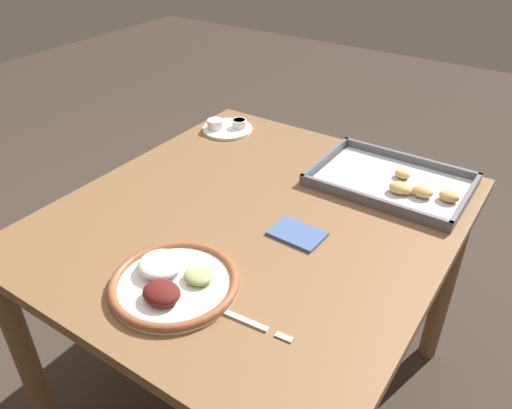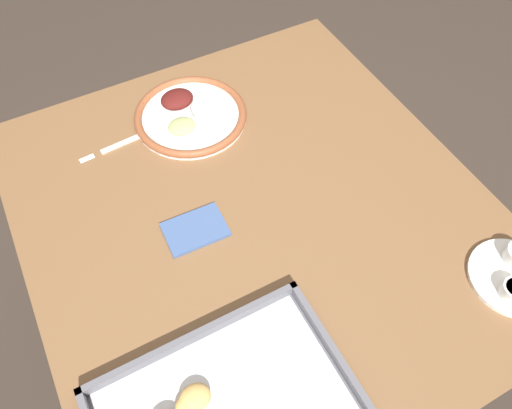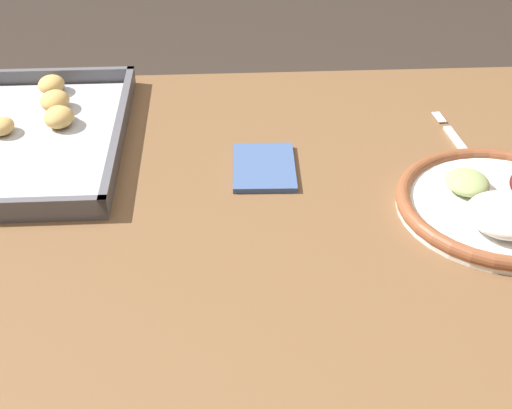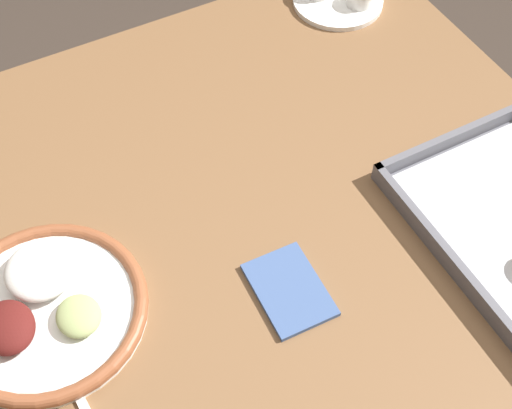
# 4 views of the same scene
# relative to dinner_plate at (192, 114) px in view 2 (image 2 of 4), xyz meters

# --- Properties ---
(ground_plane) EXTENTS (8.00, 8.00, 0.00)m
(ground_plane) POSITION_rel_dinner_plate_xyz_m (-0.01, 0.33, -0.73)
(ground_plane) COLOR #382D26
(dining_table) EXTENTS (0.96, 1.06, 0.72)m
(dining_table) POSITION_rel_dinner_plate_xyz_m (-0.01, 0.33, -0.12)
(dining_table) COLOR brown
(dining_table) RESTS_ON ground_plane
(dinner_plate) EXTENTS (0.28, 0.28, 0.05)m
(dinner_plate) POSITION_rel_dinner_plate_xyz_m (0.00, 0.00, 0.00)
(dinner_plate) COLOR white
(dinner_plate) RESTS_ON dining_table
(fork) EXTENTS (0.19, 0.03, 0.00)m
(fork) POSITION_rel_dinner_plate_xyz_m (0.18, 0.00, -0.01)
(fork) COLOR silver
(fork) RESTS_ON dining_table
(napkin) EXTENTS (0.13, 0.09, 0.01)m
(napkin) POSITION_rel_dinner_plate_xyz_m (0.13, 0.31, -0.01)
(napkin) COLOR #3F598C
(napkin) RESTS_ON dining_table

